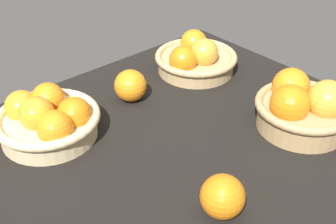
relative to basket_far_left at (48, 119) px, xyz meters
The scene contains 6 objects.
market_tray 27.97cm from the basket_far_left, 38.32° to the right, with size 84.00×72.00×3.00cm, color black.
basket_far_left is the anchor object (origin of this frame).
basket_far_right 42.73cm from the basket_far_left, ahead, with size 21.42×21.42×10.12cm.
basket_near_right 53.04cm from the basket_far_left, 37.58° to the right, with size 20.62×20.62×12.01cm.
loose_orange_front_gap 21.26cm from the basket_far_left, ahead, with size 7.59×7.59×7.59cm, color orange.
loose_orange_back_gap 39.91cm from the basket_far_left, 74.16° to the right, with size 7.59×7.59×7.59cm, color orange.
Camera 1 is at (-51.51, -54.37, 57.93)cm, focal length 46.67 mm.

